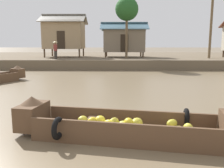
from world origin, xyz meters
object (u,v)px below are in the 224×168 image
(stilt_house_left, at_px, (64,35))
(palm_tree_far, at_px, (127,10))
(stilt_house_mid_left, at_px, (124,40))
(vendor_person, at_px, (55,49))
(banana_boat, at_px, (127,126))

(stilt_house_left, relative_size, palm_tree_far, 0.81)
(stilt_house_mid_left, distance_m, vendor_person, 7.63)
(banana_boat, bearing_deg, palm_tree_far, 87.81)
(stilt_house_left, height_order, palm_tree_far, palm_tree_far)
(vendor_person, bearing_deg, stilt_house_mid_left, 32.06)
(stilt_house_left, distance_m, vendor_person, 4.28)
(stilt_house_left, xyz_separation_m, stilt_house_mid_left, (6.40, -0.00, -0.53))
(stilt_house_left, height_order, stilt_house_mid_left, stilt_house_left)
(vendor_person, bearing_deg, stilt_house_left, 89.83)
(banana_boat, relative_size, stilt_house_mid_left, 1.10)
(stilt_house_mid_left, relative_size, palm_tree_far, 0.85)
(banana_boat, bearing_deg, stilt_house_mid_left, 88.54)
(stilt_house_mid_left, bearing_deg, banana_boat, -91.46)
(stilt_house_left, bearing_deg, banana_boat, -74.18)
(banana_boat, height_order, vendor_person, vendor_person)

